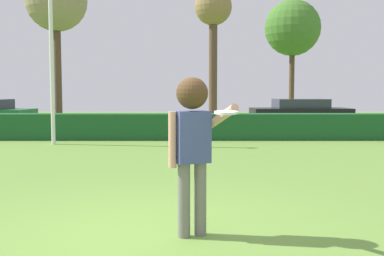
% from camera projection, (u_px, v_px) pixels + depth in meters
% --- Properties ---
extents(ground_plane, '(60.00, 60.00, 0.00)m').
position_uv_depth(ground_plane, '(152.00, 234.00, 5.47)').
color(ground_plane, olive).
extents(person, '(0.75, 0.64, 1.80)m').
position_uv_depth(person, '(192.00, 134.00, 5.31)').
color(person, slate).
rests_on(person, ground).
extents(frisbee, '(0.23, 0.24, 0.04)m').
position_uv_depth(frisbee, '(226.00, 112.00, 4.67)').
color(frisbee, white).
extents(lamppost, '(0.24, 0.24, 5.62)m').
position_uv_depth(lamppost, '(51.00, 40.00, 14.18)').
color(lamppost, silver).
rests_on(lamppost, ground).
extents(hedge_row, '(25.08, 0.90, 0.85)m').
position_uv_depth(hedge_row, '(178.00, 126.00, 15.87)').
color(hedge_row, '#1A5026').
rests_on(hedge_row, ground).
extents(parked_car_black, '(4.28, 1.97, 1.25)m').
position_uv_depth(parked_car_black, '(300.00, 112.00, 20.63)').
color(parked_car_black, black).
rests_on(parked_car_black, ground).
extents(oak_tree, '(2.90, 2.90, 6.29)m').
position_uv_depth(oak_tree, '(292.00, 28.00, 24.69)').
color(oak_tree, brown).
rests_on(oak_tree, ground).
extents(birch_tree, '(2.63, 2.63, 6.77)m').
position_uv_depth(birch_tree, '(56.00, 2.00, 20.33)').
color(birch_tree, brown).
rests_on(birch_tree, ground).
extents(bare_elm_tree, '(1.85, 1.85, 6.68)m').
position_uv_depth(bare_elm_tree, '(213.00, 15.00, 23.61)').
color(bare_elm_tree, brown).
rests_on(bare_elm_tree, ground).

